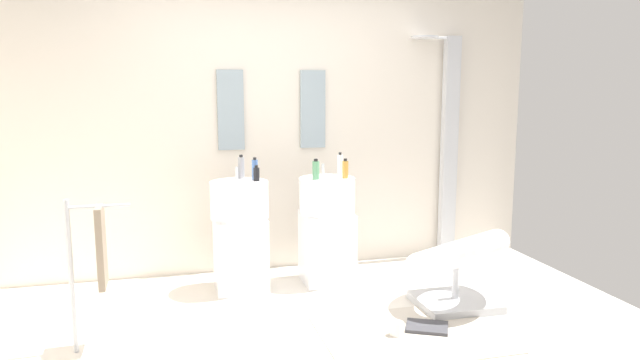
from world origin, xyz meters
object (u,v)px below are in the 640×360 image
Objects in this scene: shower_column at (448,143)px; coffee_mug at (396,329)px; towel_rack at (97,251)px; soap_bottle_grey at (241,167)px; pedestal_sink_left at (240,233)px; soap_bottle_black at (256,174)px; soap_bottle_blue at (255,169)px; magazine_charcoal at (427,327)px; soap_bottle_white at (340,165)px; pedestal_sink_right at (327,227)px; soap_bottle_green at (316,170)px; soap_bottle_amber at (345,169)px; lounge_chair at (456,260)px.

shower_column is 2.20m from coffee_mug.
soap_bottle_grey reaches higher than towel_rack.
soap_bottle_black is at bearing -1.14° from pedestal_sink_left.
magazine_charcoal is at bearing -51.01° from soap_bottle_blue.
soap_bottle_white is at bearing 91.01° from coffee_mug.
pedestal_sink_right is at bearing 0.00° from pedestal_sink_left.
pedestal_sink_left is 0.78m from soap_bottle_green.
soap_bottle_green is (-0.24, 0.00, 0.00)m from soap_bottle_amber.
towel_rack is 2.02m from soap_bottle_amber.
coffee_mug is 0.73× the size of soap_bottle_black.
soap_bottle_black reaches higher than lounge_chair.
soap_bottle_white is at bearing 129.80° from magazine_charcoal.
lounge_chair is 1.82m from soap_bottle_grey.
soap_bottle_blue is (-1.34, 0.84, 0.60)m from lounge_chair.
coffee_mug is 0.45× the size of soap_bottle_white.
soap_bottle_amber reaches higher than towel_rack.
soap_bottle_white is at bearing 99.27° from soap_bottle_amber.
soap_bottle_black is at bearing -179.72° from pedestal_sink_right.
soap_bottle_black is 0.65× the size of soap_bottle_grey.
soap_bottle_grey reaches higher than coffee_mug.
lounge_chair is 6.39× the size of soap_bottle_green.
soap_bottle_white reaches higher than soap_bottle_green.
soap_bottle_amber is at bearing 130.70° from lounge_chair.
shower_column is at bearing 22.25° from soap_bottle_amber.
soap_bottle_amber is 0.10m from soap_bottle_white.
pedestal_sink_left is 1.31m from towel_rack.
shower_column reaches higher than pedestal_sink_left.
pedestal_sink_left reaches higher than coffee_mug.
pedestal_sink_left is 1.67m from lounge_chair.
soap_bottle_blue is at bearing 171.23° from soap_bottle_amber.
shower_column is at bearing 12.83° from soap_bottle_black.
soap_bottle_black is 0.75× the size of soap_bottle_green.
soap_bottle_grey is (-0.82, 1.32, 0.90)m from coffee_mug.
pedestal_sink_left is 1.63m from magazine_charcoal.
soap_bottle_green is at bearing -161.52° from shower_column.
pedestal_sink_right is 7.81× the size of soap_bottle_black.
towel_rack is at bearing -134.54° from soap_bottle_grey.
coffee_mug is at bearing -59.63° from soap_bottle_blue.
pedestal_sink_right is 1.02× the size of towel_rack.
lounge_chair is (-0.51, -1.19, -0.73)m from shower_column.
shower_column is 1.95× the size of lounge_chair.
soap_bottle_grey is (-0.67, 0.15, 0.50)m from pedestal_sink_right.
lounge_chair is at bearing -32.79° from soap_bottle_grey.
towel_rack reaches higher than magazine_charcoal.
magazine_charcoal is at bearing -137.99° from lounge_chair.
coffee_mug is at bearing -9.21° from towel_rack.
soap_bottle_grey is (-0.10, 0.09, 0.01)m from soap_bottle_blue.
soap_bottle_grey is at bearing 167.26° from pedestal_sink_right.
pedestal_sink_right is at bearing 134.68° from lounge_chair.
pedestal_sink_right reaches higher than coffee_mug.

